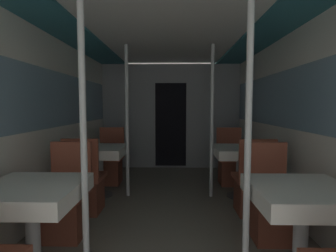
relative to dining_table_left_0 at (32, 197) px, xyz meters
The scene contains 18 objects.
wall_left 1.23m from the dining_table_left_0, 113.03° to the left, with size 0.05×6.73×2.15m.
wall_right 2.70m from the dining_table_left_0, 22.84° to the left, with size 0.05×6.73×2.15m.
ceiling_panel 2.13m from the dining_table_left_0, 45.74° to the left, with size 2.89×6.73×0.07m.
bulkhead_far 3.73m from the dining_table_left_0, 74.25° to the left, with size 2.83×0.09×2.15m.
dining_table_left_0 is the anchor object (origin of this frame).
chair_left_far_0 0.69m from the dining_table_left_0, 90.00° to the left, with size 0.42×0.42×0.93m.
support_pole_left_0 0.61m from the dining_table_left_0, ahead, with size 0.05×0.05×2.15m.
dining_table_left_1 1.80m from the dining_table_left_0, 90.00° to the left, with size 0.72×0.72×0.71m.
chair_left_near_1 1.23m from the dining_table_left_0, 90.00° to the left, with size 0.42×0.42×0.93m.
chair_left_far_1 2.43m from the dining_table_left_0, 90.00° to the left, with size 0.42×0.42×0.93m.
support_pole_left_1 1.90m from the dining_table_left_0, 77.31° to the left, with size 0.05×0.05×2.15m.
dining_table_right_0 2.01m from the dining_table_left_0, ahead, with size 0.72×0.72×0.71m.
chair_right_far_0 2.12m from the dining_table_left_0, 16.87° to the left, with size 0.42×0.42×0.93m.
support_pole_right_0 1.67m from the dining_table_left_0, ahead, with size 0.05×0.05×2.15m.
dining_table_right_1 2.70m from the dining_table_left_0, 41.83° to the left, with size 0.72×0.72×0.71m.
chair_right_near_1 2.36m from the dining_table_left_0, 30.62° to the left, with size 0.42×0.42×0.93m.
chair_right_far_1 3.15m from the dining_table_left_0, 50.15° to the left, with size 0.42×0.42×0.93m.
support_pole_right_1 2.45m from the dining_table_left_0, 48.26° to the left, with size 0.05×0.05×2.15m.
Camera 1 is at (0.06, -0.96, 1.30)m, focal length 28.00 mm.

